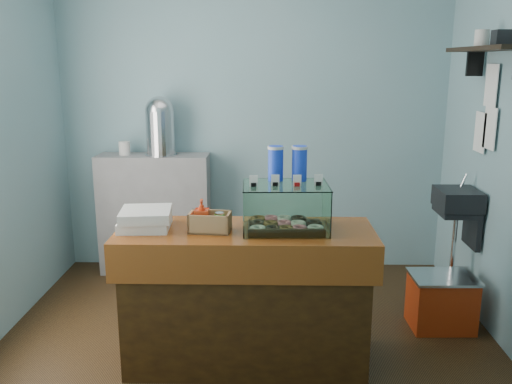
{
  "coord_description": "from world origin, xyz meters",
  "views": [
    {
      "loc": [
        0.13,
        -3.46,
        1.92
      ],
      "look_at": [
        0.06,
        -0.15,
        1.12
      ],
      "focal_mm": 38.0,
      "sensor_mm": 36.0,
      "label": 1
    }
  ],
  "objects_px": {
    "counter": "(246,296)",
    "coffee_urn": "(160,125)",
    "red_cooler": "(441,301)",
    "display_case": "(285,203)"
  },
  "relations": [
    {
      "from": "counter",
      "to": "red_cooler",
      "type": "distance_m",
      "value": 1.52
    },
    {
      "from": "coffee_urn",
      "to": "red_cooler",
      "type": "bearing_deg",
      "value": -25.57
    },
    {
      "from": "counter",
      "to": "coffee_urn",
      "type": "relative_size",
      "value": 3.06
    },
    {
      "from": "counter",
      "to": "coffee_urn",
      "type": "xyz_separation_m",
      "value": [
        -0.82,
        1.56,
        0.92
      ]
    },
    {
      "from": "counter",
      "to": "display_case",
      "type": "relative_size",
      "value": 2.98
    },
    {
      "from": "red_cooler",
      "to": "counter",
      "type": "bearing_deg",
      "value": -162.34
    },
    {
      "from": "display_case",
      "to": "coffee_urn",
      "type": "relative_size",
      "value": 1.03
    },
    {
      "from": "counter",
      "to": "red_cooler",
      "type": "height_order",
      "value": "counter"
    },
    {
      "from": "coffee_urn",
      "to": "counter",
      "type": "bearing_deg",
      "value": -62.38
    },
    {
      "from": "coffee_urn",
      "to": "red_cooler",
      "type": "distance_m",
      "value": 2.74
    }
  ]
}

